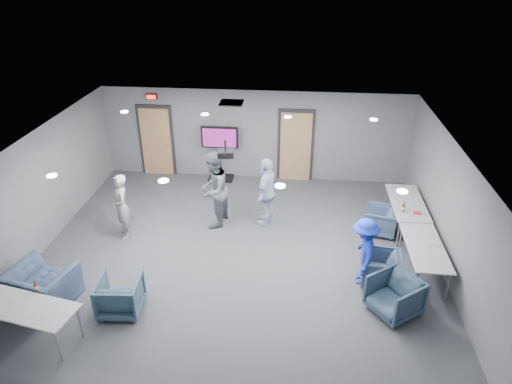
# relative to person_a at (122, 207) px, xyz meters

# --- Properties ---
(floor) EXTENTS (9.00, 9.00, 0.00)m
(floor) POSITION_rel_person_a_xyz_m (2.82, -0.43, -0.81)
(floor) COLOR #313338
(floor) RESTS_ON ground
(ceiling) EXTENTS (9.00, 9.00, 0.00)m
(ceiling) POSITION_rel_person_a_xyz_m (2.82, -0.43, 1.89)
(ceiling) COLOR white
(ceiling) RESTS_ON wall_back
(wall_back) EXTENTS (9.00, 0.02, 2.70)m
(wall_back) POSITION_rel_person_a_xyz_m (2.82, 3.57, 0.54)
(wall_back) COLOR slate
(wall_back) RESTS_ON floor
(wall_front) EXTENTS (9.00, 0.02, 2.70)m
(wall_front) POSITION_rel_person_a_xyz_m (2.82, -4.43, 0.54)
(wall_front) COLOR slate
(wall_front) RESTS_ON floor
(wall_left) EXTENTS (0.02, 8.00, 2.70)m
(wall_left) POSITION_rel_person_a_xyz_m (-1.68, -0.43, 0.54)
(wall_left) COLOR slate
(wall_left) RESTS_ON floor
(wall_right) EXTENTS (0.02, 8.00, 2.70)m
(wall_right) POSITION_rel_person_a_xyz_m (7.32, -0.43, 0.54)
(wall_right) COLOR slate
(wall_right) RESTS_ON floor
(door_left) EXTENTS (1.06, 0.17, 2.24)m
(door_left) POSITION_rel_person_a_xyz_m (-0.18, 3.53, 0.26)
(door_left) COLOR black
(door_left) RESTS_ON wall_back
(door_right) EXTENTS (1.06, 0.17, 2.24)m
(door_right) POSITION_rel_person_a_xyz_m (4.02, 3.53, 0.26)
(door_right) COLOR black
(door_right) RESTS_ON wall_back
(exit_sign) EXTENTS (0.32, 0.08, 0.16)m
(exit_sign) POSITION_rel_person_a_xyz_m (-0.18, 3.51, 1.64)
(exit_sign) COLOR black
(exit_sign) RESTS_ON wall_back
(hvac_diffuser) EXTENTS (0.60, 0.60, 0.03)m
(hvac_diffuser) POSITION_rel_person_a_xyz_m (2.32, 2.37, 1.88)
(hvac_diffuser) COLOR black
(hvac_diffuser) RESTS_ON ceiling
(downlights) EXTENTS (6.18, 3.78, 0.02)m
(downlights) POSITION_rel_person_a_xyz_m (2.82, -0.43, 1.88)
(downlights) COLOR white
(downlights) RESTS_ON ceiling
(person_a) EXTENTS (0.62, 0.70, 1.62)m
(person_a) POSITION_rel_person_a_xyz_m (0.00, 0.00, 0.00)
(person_a) COLOR gray
(person_a) RESTS_ON floor
(person_b) EXTENTS (0.89, 1.07, 1.96)m
(person_b) POSITION_rel_person_a_xyz_m (2.07, 0.73, 0.17)
(person_b) COLOR #575D68
(person_b) RESTS_ON floor
(person_c) EXTENTS (0.73, 1.13, 1.79)m
(person_c) POSITION_rel_person_a_xyz_m (3.38, 0.92, 0.09)
(person_c) COLOR #ACC1DD
(person_c) RESTS_ON floor
(person_d) EXTENTS (0.59, 0.98, 1.49)m
(person_d) POSITION_rel_person_a_xyz_m (5.52, -1.20, -0.06)
(person_d) COLOR #1D35BD
(person_d) RESTS_ON floor
(chair_right_a) EXTENTS (0.88, 0.87, 0.68)m
(chair_right_a) POSITION_rel_person_a_xyz_m (6.17, 0.75, -0.47)
(chair_right_a) COLOR #3D4D69
(chair_right_a) RESTS_ON floor
(chair_right_b) EXTENTS (0.87, 0.85, 0.71)m
(chair_right_b) POSITION_rel_person_a_xyz_m (5.91, -1.23, -0.45)
(chair_right_b) COLOR #3A4D65
(chair_right_b) RESTS_ON floor
(chair_right_c) EXTENTS (1.18, 1.17, 0.77)m
(chair_right_c) POSITION_rel_person_a_xyz_m (6.04, -2.09, -0.42)
(chair_right_c) COLOR #334658
(chair_right_c) RESTS_ON floor
(chair_front_a) EXTENTS (0.85, 0.87, 0.74)m
(chair_front_a) POSITION_rel_person_a_xyz_m (0.85, -2.56, -0.44)
(chair_front_a) COLOR #395062
(chair_front_a) RESTS_ON floor
(chair_front_b) EXTENTS (1.37, 1.26, 0.76)m
(chair_front_b) POSITION_rel_person_a_xyz_m (-0.76, -2.44, -0.43)
(chair_front_b) COLOR #3B4C67
(chair_front_b) RESTS_ON floor
(table_right_a) EXTENTS (0.79, 1.90, 0.73)m
(table_right_a) POSITION_rel_person_a_xyz_m (6.82, 1.03, -0.12)
(table_right_a) COLOR #A7A9AB
(table_right_a) RESTS_ON floor
(table_right_b) EXTENTS (0.76, 1.82, 0.73)m
(table_right_b) POSITION_rel_person_a_xyz_m (6.82, -0.87, -0.12)
(table_right_b) COLOR #A7A9AB
(table_right_b) RESTS_ON floor
(table_front_left) EXTENTS (1.87, 1.07, 0.73)m
(table_front_left) POSITION_rel_person_a_xyz_m (-0.46, -3.43, -0.12)
(table_front_left) COLOR #A7A9AB
(table_front_left) RESTS_ON floor
(bottle_front) EXTENTS (0.06, 0.06, 0.24)m
(bottle_front) POSITION_rel_person_a_xyz_m (-0.48, -3.01, 0.01)
(bottle_front) COLOR #5B390F
(bottle_front) RESTS_ON table_front_left
(bottle_right) EXTENTS (0.07, 0.07, 0.28)m
(bottle_right) POSITION_rel_person_a_xyz_m (6.62, 0.54, 0.03)
(bottle_right) COLOR #5B390F
(bottle_right) RESTS_ON table_right_a
(snack_box) EXTENTS (0.18, 0.12, 0.04)m
(snack_box) POSITION_rel_person_a_xyz_m (6.93, 0.49, -0.06)
(snack_box) COLOR red
(snack_box) RESTS_ON table_right_a
(wrapper) EXTENTS (0.22, 0.19, 0.04)m
(wrapper) POSITION_rel_person_a_xyz_m (7.02, -0.76, -0.06)
(wrapper) COLOR silver
(wrapper) RESTS_ON table_right_b
(tv_stand) EXTENTS (1.09, 0.52, 1.67)m
(tv_stand) POSITION_rel_person_a_xyz_m (1.80, 3.32, 0.14)
(tv_stand) COLOR black
(tv_stand) RESTS_ON floor
(projector) EXTENTS (0.37, 0.35, 0.36)m
(projector) POSITION_rel_person_a_xyz_m (2.58, -0.29, 1.60)
(projector) COLOR black
(projector) RESTS_ON ceiling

